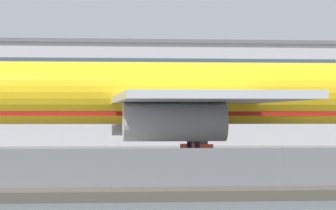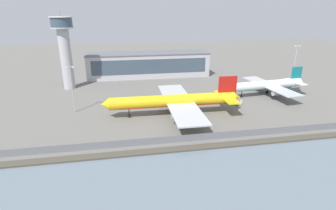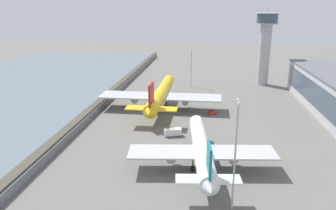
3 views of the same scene
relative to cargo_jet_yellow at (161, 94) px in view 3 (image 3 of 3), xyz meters
name	(u,v)px [view 3 (image 3 of 3)]	position (x,y,z in m)	size (l,w,h in m)	color
ground_plane	(143,111)	(4.22, -6.24, -5.50)	(500.00, 500.00, 0.00)	#66635E
shoreline_seawall	(91,108)	(4.22, -26.74, -5.25)	(320.00, 3.00, 0.50)	#474238
perimeter_fence	(102,106)	(4.22, -22.24, -4.35)	(280.00, 0.10, 2.30)	slate
cargo_jet_yellow	(161,94)	(0.00, 0.00, 0.00)	(53.66, 46.24, 14.41)	yellow
passenger_jet_white_teal	(202,149)	(47.40, 16.56, -0.63)	(41.63, 35.70, 12.76)	white
baggage_tug	(212,112)	(5.52, 19.72, -4.69)	(2.92, 3.58, 1.80)	red
ops_van	(172,132)	(28.14, 7.43, -4.22)	(3.51, 5.59, 2.48)	white
control_tower	(265,42)	(-46.25, 45.37, 15.98)	(11.06, 11.06, 37.51)	#ADADB2
terminal_building	(336,93)	(-3.25, 64.99, 1.61)	(71.90, 18.29, 14.18)	#B2B2B7
apron_light_mast_apron_west	(235,151)	(64.33, 22.87, 6.89)	(3.20, 0.40, 22.18)	#A8A8AD
apron_light_mast_apron_east	(191,65)	(-38.54, 9.70, 4.95)	(3.20, 0.40, 18.39)	#A8A8AD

